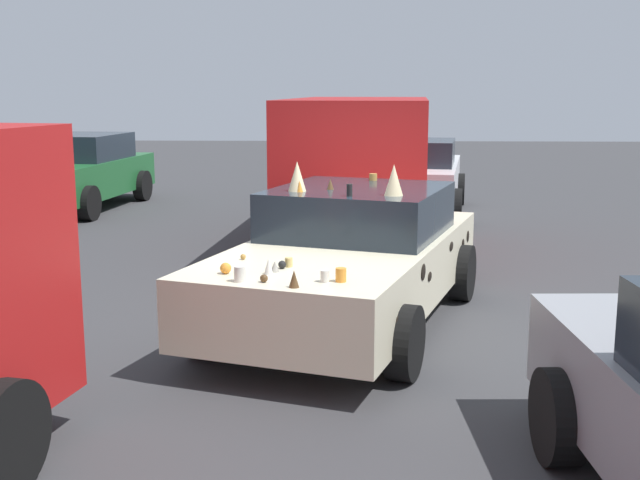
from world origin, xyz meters
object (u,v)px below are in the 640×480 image
at_px(art_car_decorated, 351,257).
at_px(parked_sedan_near_right, 78,172).
at_px(parked_sedan_row_back_far, 411,176).
at_px(parked_van_near_left, 360,164).

bearing_deg(art_car_decorated, parked_sedan_near_right, -126.89).
relative_size(art_car_decorated, parked_sedan_row_back_far, 1.07).
xyz_separation_m(art_car_decorated, parked_sedan_near_right, (7.98, 5.60, 0.06)).
height_order(parked_van_near_left, parked_sedan_near_right, parked_van_near_left).
height_order(art_car_decorated, parked_sedan_near_right, art_car_decorated).
relative_size(art_car_decorated, parked_van_near_left, 0.96).
height_order(parked_sedan_near_right, parked_sedan_row_back_far, parked_sedan_near_right).
bearing_deg(parked_van_near_left, parked_sedan_row_back_far, -12.89).
height_order(art_car_decorated, parked_sedan_row_back_far, art_car_decorated).
distance_m(parked_van_near_left, parked_sedan_near_right, 6.84).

